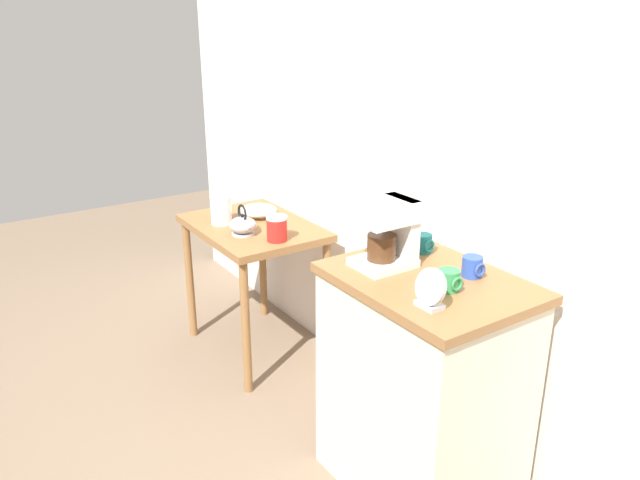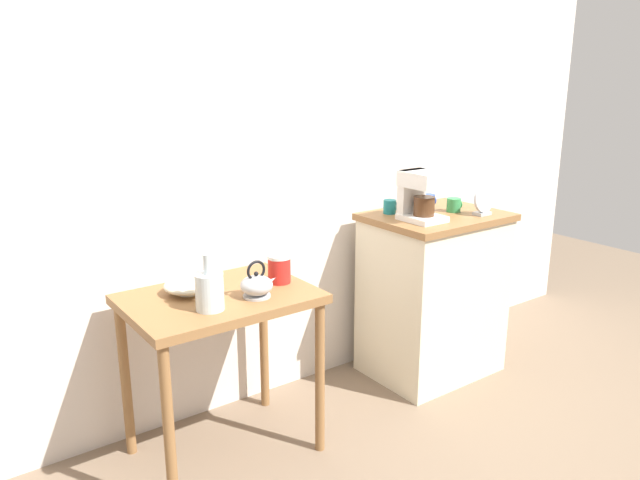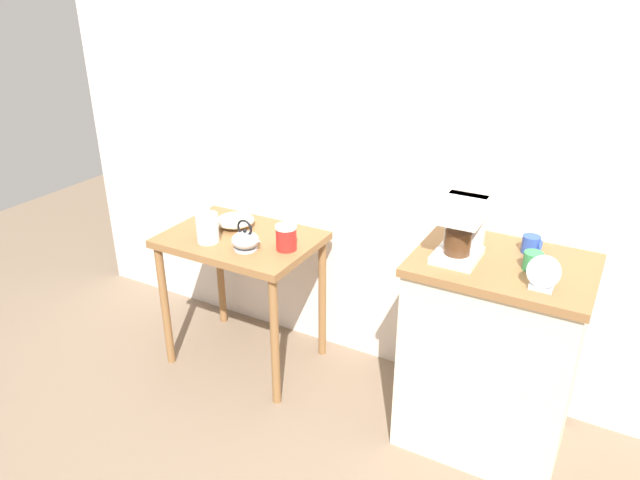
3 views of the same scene
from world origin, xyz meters
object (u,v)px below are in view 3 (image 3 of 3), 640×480
at_px(bowl_stoneware, 235,220).
at_px(glass_carafe_vase, 207,227).
at_px(canister_enamel, 286,237).
at_px(teakettle, 246,240).
at_px(coffee_maker, 461,226).
at_px(table_clock, 543,275).
at_px(mug_dark_teal, 468,230).
at_px(mug_blue, 531,245).
at_px(mug_tall_green, 533,261).

xyz_separation_m(bowl_stoneware, glass_carafe_vase, (-0.01, -0.22, 0.05)).
bearing_deg(bowl_stoneware, canister_enamel, -15.34).
height_order(bowl_stoneware, teakettle, teakettle).
bearing_deg(coffee_maker, canister_enamel, 179.52).
bearing_deg(table_clock, teakettle, 178.98).
distance_m(mug_dark_teal, mug_blue, 0.28).
xyz_separation_m(canister_enamel, mug_dark_teal, (0.85, 0.20, 0.14)).
relative_size(bowl_stoneware, teakettle, 1.23).
bearing_deg(bowl_stoneware, mug_tall_green, -3.14).
xyz_separation_m(teakettle, coffee_maker, (1.04, 0.09, 0.26)).
xyz_separation_m(canister_enamel, mug_blue, (1.13, 0.18, 0.14)).
bearing_deg(mug_blue, bowl_stoneware, -177.28).
distance_m(canister_enamel, mug_tall_green, 1.17).
height_order(coffee_maker, table_clock, coffee_maker).
bearing_deg(canister_enamel, bowl_stoneware, 164.66).
height_order(mug_dark_teal, mug_blue, same).
bearing_deg(glass_carafe_vase, table_clock, -0.38).
xyz_separation_m(canister_enamel, mug_tall_green, (1.17, 0.02, 0.14)).
bearing_deg(mug_tall_green, table_clock, -67.47).
relative_size(teakettle, glass_carafe_vase, 0.73).
bearing_deg(glass_carafe_vase, bowl_stoneware, 88.36).
bearing_deg(coffee_maker, bowl_stoneware, 174.77).
distance_m(glass_carafe_vase, coffee_maker, 1.29).
relative_size(canister_enamel, table_clock, 0.95).
distance_m(bowl_stoneware, canister_enamel, 0.41).
bearing_deg(glass_carafe_vase, coffee_maker, 4.85).
relative_size(bowl_stoneware, mug_dark_teal, 2.74).
bearing_deg(mug_tall_green, glass_carafe_vase, -174.97).
height_order(coffee_maker, mug_dark_teal, coffee_maker).
height_order(glass_carafe_vase, mug_tall_green, mug_tall_green).
height_order(mug_tall_green, mug_blue, same).
distance_m(bowl_stoneware, table_clock, 1.65).
relative_size(mug_dark_teal, mug_blue, 0.94).
xyz_separation_m(coffee_maker, table_clock, (0.36, -0.12, -0.08)).
xyz_separation_m(teakettle, glass_carafe_vase, (-0.23, -0.01, 0.03)).
xyz_separation_m(teakettle, canister_enamel, (0.18, 0.10, 0.01)).
bearing_deg(coffee_maker, glass_carafe_vase, -175.15).
bearing_deg(mug_dark_teal, table_clock, -40.27).
xyz_separation_m(glass_carafe_vase, canister_enamel, (0.40, 0.11, -0.02)).
height_order(canister_enamel, mug_blue, mug_blue).
relative_size(bowl_stoneware, mug_tall_green, 2.47).
relative_size(teakettle, coffee_maker, 0.65).
xyz_separation_m(mug_dark_teal, mug_blue, (0.28, -0.02, 0.00)).
distance_m(bowl_stoneware, mug_dark_teal, 1.26).
bearing_deg(mug_blue, mug_tall_green, -76.04).
distance_m(glass_carafe_vase, mug_tall_green, 1.58).
bearing_deg(mug_blue, coffee_maker, -144.06).
relative_size(glass_carafe_vase, mug_dark_teal, 3.04).
bearing_deg(canister_enamel, coffee_maker, -0.48).
relative_size(canister_enamel, mug_tall_green, 1.53).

